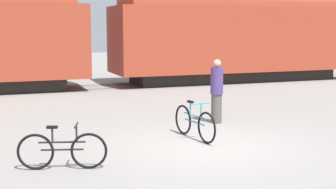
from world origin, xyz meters
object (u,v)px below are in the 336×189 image
Objects in this scene: bicycle_black at (62,150)px; person_in_purple at (217,91)px; bicycle_teal at (194,123)px; freight_train at (99,28)px.

bicycle_black is 5.50m from person_in_purple.
person_in_purple is (1.34, 1.52, 0.50)m from bicycle_teal.
bicycle_black is (-3.31, -11.88, -2.26)m from freight_train.
freight_train is at bearing 60.16° from person_in_purple.
freight_train is 12.54m from bicycle_black.
bicycle_teal is 3.58m from bicycle_black.
bicycle_teal reaches higher than bicycle_black.
bicycle_teal is (-0.00, -10.50, -2.23)m from freight_train.
person_in_purple is (4.64, 2.90, 0.53)m from bicycle_black.
person_in_purple is at bearing 48.65° from bicycle_teal.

